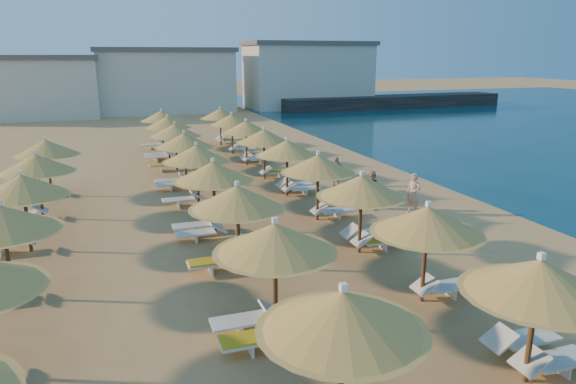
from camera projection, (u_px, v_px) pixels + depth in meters
name	position (u px, v px, depth m)	size (l,w,h in m)	color
ground	(311.00, 262.00, 16.69)	(220.00, 220.00, 0.00)	tan
jetty	(394.00, 102.00, 65.07)	(30.00, 4.00, 1.50)	black
hotel_blocks	(184.00, 80.00, 59.79)	(48.15, 10.01, 8.10)	beige
parasol_row_east	(318.00, 165.00, 20.40)	(3.01, 40.87, 2.84)	brown
parasol_row_west	(213.00, 173.00, 19.07)	(3.01, 40.87, 2.84)	brown
parasol_row_inland	(13.00, 202.00, 15.32)	(3.01, 21.94, 2.84)	brown
loungers	(235.00, 223.00, 19.50)	(13.82, 39.41, 0.66)	white
beachgoer_c	(336.00, 171.00, 26.23)	(0.89, 0.37, 1.52)	tan
beachgoer_a	(413.00, 194.00, 21.56)	(0.64, 0.42, 1.74)	tan
beachgoer_b	(372.00, 191.00, 22.11)	(0.84, 0.65, 1.73)	tan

